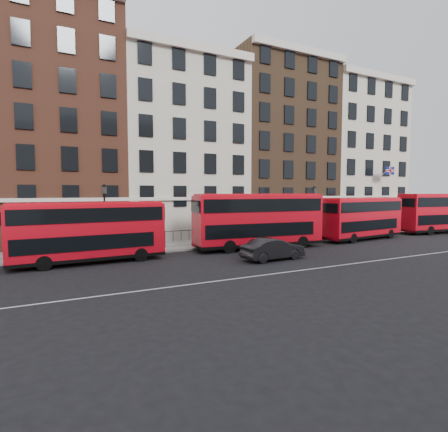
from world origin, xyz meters
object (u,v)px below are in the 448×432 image
car_front (273,249)px  traffic_light (386,213)px  bus_d (362,217)px  bus_b (89,231)px  bus_e (441,212)px  bus_c (258,219)px

car_front → traffic_light: traffic_light is taller
bus_d → car_front: 14.82m
bus_b → car_front: bus_b is taller
bus_b → traffic_light: bus_b is taller
bus_b → bus_e: bus_e is taller
car_front → bus_e: bearing=-84.5°
bus_b → bus_d: (25.86, -0.00, 0.04)m
traffic_light → bus_b: bearing=-176.5°
traffic_light → car_front: bearing=-161.9°
bus_e → bus_b: bearing=-174.0°
bus_b → bus_c: bearing=-2.4°
bus_b → car_front: size_ratio=2.12×
bus_b → bus_c: size_ratio=0.88×
bus_d → traffic_light: (6.12, 1.98, 0.16)m
bus_e → bus_c: bearing=-174.0°
bus_e → traffic_light: bus_e is taller
traffic_light → bus_e: bearing=-16.0°
bus_d → bus_e: (13.00, 0.01, 0.20)m
bus_b → car_front: (11.85, -4.60, -1.46)m
bus_b → bus_e: size_ratio=0.89×
car_front → bus_b: bearing=64.6°
bus_d → bus_e: bearing=-6.7°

